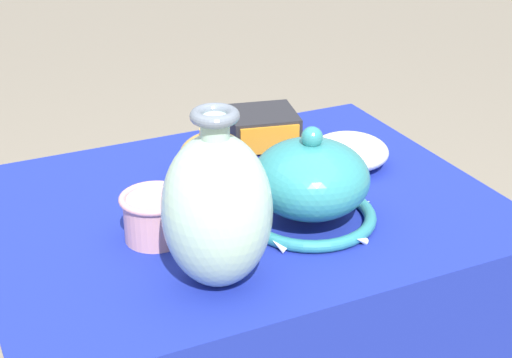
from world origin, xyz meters
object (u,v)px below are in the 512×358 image
jar_round_ochre (213,156)px  mosaic_tile_box (263,128)px  vase_tall_bulbous (217,209)px  vase_dome_bell (310,185)px  bowl_shallow_ivory (349,151)px  cup_wide_rose (155,215)px

jar_round_ochre → mosaic_tile_box: bearing=35.6°
vase_tall_bulbous → vase_dome_bell: bearing=26.1°
vase_dome_bell → bowl_shallow_ivory: 0.25m
mosaic_tile_box → cup_wide_rose: bearing=-127.2°
mosaic_tile_box → cup_wide_rose: 0.44m
vase_tall_bulbous → jar_round_ochre: bearing=68.7°
mosaic_tile_box → jar_round_ochre: 0.20m
bowl_shallow_ivory → cup_wide_rose: size_ratio=1.35×
vase_dome_bell → jar_round_ochre: 0.25m
vase_dome_bell → bowl_shallow_ivory: bearing=42.7°
jar_round_ochre → cup_wide_rose: jar_round_ochre is taller
jar_round_ochre → cup_wide_rose: bearing=-135.7°
mosaic_tile_box → bowl_shallow_ivory: size_ratio=1.05×
cup_wide_rose → bowl_shallow_ivory: bearing=14.0°
mosaic_tile_box → bowl_shallow_ivory: 0.21m
vase_dome_bell → cup_wide_rose: bearing=167.5°
vase_tall_bulbous → cup_wide_rose: 0.19m
vase_dome_bell → bowl_shallow_ivory: size_ratio=1.54×
vase_dome_bell → mosaic_tile_box: 0.36m
vase_dome_bell → jar_round_ochre: vase_dome_bell is taller
bowl_shallow_ivory → jar_round_ochre: 0.28m
mosaic_tile_box → cup_wide_rose: size_ratio=1.42×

